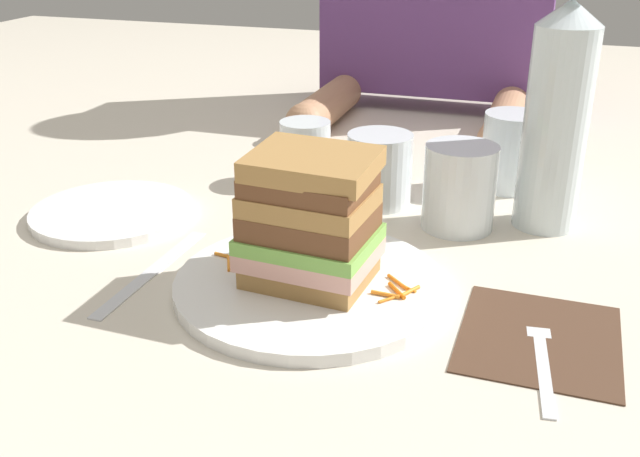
# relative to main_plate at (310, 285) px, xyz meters

# --- Properties ---
(ground_plane) EXTENTS (3.00, 3.00, 0.00)m
(ground_plane) POSITION_rel_main_plate_xyz_m (-0.01, 0.02, -0.01)
(ground_plane) COLOR beige
(main_plate) EXTENTS (0.26, 0.26, 0.01)m
(main_plate) POSITION_rel_main_plate_xyz_m (0.00, 0.00, 0.00)
(main_plate) COLOR white
(main_plate) RESTS_ON ground_plane
(sandwich) EXTENTS (0.13, 0.11, 0.13)m
(sandwich) POSITION_rel_main_plate_xyz_m (0.00, 0.00, 0.07)
(sandwich) COLOR #A87A42
(sandwich) RESTS_ON main_plate
(carrot_shred_0) EXTENTS (0.03, 0.01, 0.00)m
(carrot_shred_0) POSITION_rel_main_plate_xyz_m (-0.09, 0.02, 0.01)
(carrot_shred_0) COLOR orange
(carrot_shred_0) RESTS_ON main_plate
(carrot_shred_1) EXTENTS (0.01, 0.02, 0.00)m
(carrot_shred_1) POSITION_rel_main_plate_xyz_m (-0.09, 0.00, 0.01)
(carrot_shred_1) COLOR orange
(carrot_shred_1) RESTS_ON main_plate
(carrot_shred_2) EXTENTS (0.01, 0.02, 0.00)m
(carrot_shred_2) POSITION_rel_main_plate_xyz_m (-0.07, 0.02, 0.01)
(carrot_shred_2) COLOR orange
(carrot_shred_2) RESTS_ON main_plate
(carrot_shred_3) EXTENTS (0.01, 0.03, 0.00)m
(carrot_shred_3) POSITION_rel_main_plate_xyz_m (-0.07, -0.00, 0.01)
(carrot_shred_3) COLOR orange
(carrot_shred_3) RESTS_ON main_plate
(carrot_shred_4) EXTENTS (0.02, 0.03, 0.00)m
(carrot_shred_4) POSITION_rel_main_plate_xyz_m (-0.09, 0.01, 0.01)
(carrot_shred_4) COLOR orange
(carrot_shred_4) RESTS_ON main_plate
(carrot_shred_5) EXTENTS (0.01, 0.03, 0.00)m
(carrot_shred_5) POSITION_rel_main_plate_xyz_m (-0.07, 0.01, 0.01)
(carrot_shred_5) COLOR orange
(carrot_shred_5) RESTS_ON main_plate
(carrot_shred_6) EXTENTS (0.02, 0.01, 0.00)m
(carrot_shred_6) POSITION_rel_main_plate_xyz_m (0.09, 0.01, 0.01)
(carrot_shred_6) COLOR orange
(carrot_shred_6) RESTS_ON main_plate
(carrot_shred_7) EXTENTS (0.03, 0.01, 0.00)m
(carrot_shred_7) POSITION_rel_main_plate_xyz_m (0.08, -0.01, 0.01)
(carrot_shred_7) COLOR orange
(carrot_shred_7) RESTS_ON main_plate
(carrot_shred_8) EXTENTS (0.02, 0.02, 0.00)m
(carrot_shred_8) POSITION_rel_main_plate_xyz_m (0.08, 0.01, 0.01)
(carrot_shred_8) COLOR orange
(carrot_shred_8) RESTS_ON main_plate
(carrot_shred_9) EXTENTS (0.02, 0.03, 0.00)m
(carrot_shred_9) POSITION_rel_main_plate_xyz_m (0.08, -0.01, 0.01)
(carrot_shred_9) COLOR orange
(carrot_shred_9) RESTS_ON main_plate
(carrot_shred_10) EXTENTS (0.02, 0.03, 0.00)m
(carrot_shred_10) POSITION_rel_main_plate_xyz_m (0.08, -0.00, 0.01)
(carrot_shred_10) COLOR orange
(carrot_shred_10) RESTS_ON main_plate
(carrot_shred_11) EXTENTS (0.02, 0.03, 0.00)m
(carrot_shred_11) POSITION_rel_main_plate_xyz_m (0.10, 0.00, 0.01)
(carrot_shred_11) COLOR orange
(carrot_shred_11) RESTS_ON main_plate
(napkin_dark) EXTENTS (0.13, 0.15, 0.00)m
(napkin_dark) POSITION_rel_main_plate_xyz_m (0.21, -0.02, -0.00)
(napkin_dark) COLOR #4C3323
(napkin_dark) RESTS_ON ground_plane
(fork) EXTENTS (0.03, 0.17, 0.00)m
(fork) POSITION_rel_main_plate_xyz_m (0.22, -0.04, -0.00)
(fork) COLOR silver
(fork) RESTS_ON napkin_dark
(knife) EXTENTS (0.02, 0.20, 0.00)m
(knife) POSITION_rel_main_plate_xyz_m (-0.16, -0.02, -0.00)
(knife) COLOR silver
(knife) RESTS_ON ground_plane
(juice_glass) EXTENTS (0.08, 0.08, 0.10)m
(juice_glass) POSITION_rel_main_plate_xyz_m (0.11, 0.20, 0.04)
(juice_glass) COLOR white
(juice_glass) RESTS_ON ground_plane
(water_bottle) EXTENTS (0.07, 0.07, 0.29)m
(water_bottle) POSITION_rel_main_plate_xyz_m (0.20, 0.23, 0.13)
(water_bottle) COLOR silver
(water_bottle) RESTS_ON ground_plane
(empty_tumbler_0) EXTENTS (0.08, 0.08, 0.10)m
(empty_tumbler_0) POSITION_rel_main_plate_xyz_m (0.16, 0.34, 0.04)
(empty_tumbler_0) COLOR silver
(empty_tumbler_0) RESTS_ON ground_plane
(empty_tumbler_1) EXTENTS (0.07, 0.07, 0.08)m
(empty_tumbler_1) POSITION_rel_main_plate_xyz_m (-0.10, 0.29, 0.03)
(empty_tumbler_1) COLOR silver
(empty_tumbler_1) RESTS_ON ground_plane
(empty_tumbler_2) EXTENTS (0.08, 0.08, 0.09)m
(empty_tumbler_2) POSITION_rel_main_plate_xyz_m (0.01, 0.24, 0.04)
(empty_tumbler_2) COLOR silver
(empty_tumbler_2) RESTS_ON ground_plane
(side_plate) EXTENTS (0.19, 0.19, 0.01)m
(side_plate) POSITION_rel_main_plate_xyz_m (-0.28, 0.10, -0.00)
(side_plate) COLOR white
(side_plate) RESTS_ON ground_plane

